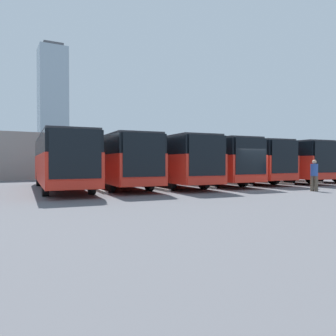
{
  "coord_description": "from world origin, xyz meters",
  "views": [
    {
      "loc": [
        14.15,
        15.12,
        1.69
      ],
      "look_at": [
        2.82,
        -6.14,
        1.25
      ],
      "focal_mm": 35.0,
      "sensor_mm": 36.0,
      "label": 1
    }
  ],
  "objects": [
    {
      "name": "bus_3",
      "position": [
        0.0,
        -6.05,
        1.83
      ],
      "size": [
        3.45,
        12.48,
        3.29
      ],
      "rotation": [
        0.0,
        0.0,
        -0.07
      ],
      "color": "red",
      "rests_on": "ground_plane"
    },
    {
      "name": "pedestrian",
      "position": [
        -2.28,
        2.36,
        0.98
      ],
      "size": [
        0.54,
        0.54,
        1.83
      ],
      "rotation": [
        0.0,
        0.0,
        1.99
      ],
      "color": "brown",
      "rests_on": "ground_plane"
    },
    {
      "name": "station_building",
      "position": [
        0.0,
        -23.86,
        2.27
      ],
      "size": [
        40.17,
        15.25,
        4.49
      ],
      "color": "gray",
      "rests_on": "ground_plane"
    },
    {
      "name": "bus_5",
      "position": [
        7.01,
        -6.08,
        1.83
      ],
      "size": [
        3.45,
        12.48,
        3.29
      ],
      "rotation": [
        0.0,
        0.0,
        -0.07
      ],
      "color": "red",
      "rests_on": "ground_plane"
    },
    {
      "name": "curb_divider_1",
      "position": [
        -5.26,
        -4.28,
        0.07
      ],
      "size": [
        0.63,
        5.44,
        0.15
      ],
      "primitive_type": "cube",
      "rotation": [
        0.0,
        0.0,
        -0.07
      ],
      "color": "#9E9E99",
      "rests_on": "ground_plane"
    },
    {
      "name": "bus_2",
      "position": [
        -3.5,
        -6.62,
        1.83
      ],
      "size": [
        3.45,
        12.48,
        3.29
      ],
      "rotation": [
        0.0,
        0.0,
        -0.07
      ],
      "color": "red",
      "rests_on": "ground_plane"
    },
    {
      "name": "ground_plane",
      "position": [
        0.0,
        0.0,
        0.0
      ],
      "size": [
        600.0,
        600.0,
        0.0
      ],
      "primitive_type": "plane",
      "color": "#5B5B60"
    },
    {
      "name": "office_tower",
      "position": [
        -19.93,
        -208.29,
        38.38
      ],
      "size": [
        17.42,
        17.42,
        77.96
      ],
      "color": "#93A8B7",
      "rests_on": "ground_plane"
    },
    {
      "name": "curb_divider_3",
      "position": [
        1.75,
        -4.23,
        0.07
      ],
      "size": [
        0.63,
        5.44,
        0.15
      ],
      "primitive_type": "cube",
      "rotation": [
        0.0,
        0.0,
        -0.07
      ],
      "color": "#9E9E99",
      "rests_on": "ground_plane"
    },
    {
      "name": "curb_divider_5",
      "position": [
        8.76,
        -4.26,
        0.07
      ],
      "size": [
        0.63,
        5.44,
        0.15
      ],
      "primitive_type": "cube",
      "rotation": [
        0.0,
        0.0,
        -0.07
      ],
      "color": "#9E9E99",
      "rests_on": "ground_plane"
    },
    {
      "name": "bus_6",
      "position": [
        10.51,
        -5.66,
        1.83
      ],
      "size": [
        3.45,
        12.48,
        3.29
      ],
      "rotation": [
        0.0,
        0.0,
        -0.07
      ],
      "color": "red",
      "rests_on": "ground_plane"
    },
    {
      "name": "curb_divider_2",
      "position": [
        -1.75,
        -4.8,
        0.07
      ],
      "size": [
        0.63,
        5.44,
        0.15
      ],
      "primitive_type": "cube",
      "rotation": [
        0.0,
        0.0,
        -0.07
      ],
      "color": "#9E9E99",
      "rests_on": "ground_plane"
    },
    {
      "name": "bus_4",
      "position": [
        3.51,
        -5.59,
        1.83
      ],
      "size": [
        3.45,
        12.48,
        3.29
      ],
      "rotation": [
        0.0,
        0.0,
        -0.07
      ],
      "color": "red",
      "rests_on": "ground_plane"
    },
    {
      "name": "bus_0",
      "position": [
        -10.51,
        -6.31,
        1.83
      ],
      "size": [
        3.45,
        12.48,
        3.29
      ],
      "rotation": [
        0.0,
        0.0,
        -0.07
      ],
      "color": "red",
      "rests_on": "ground_plane"
    },
    {
      "name": "curb_divider_0",
      "position": [
        -8.76,
        -4.48,
        0.07
      ],
      "size": [
        0.63,
        5.44,
        0.15
      ],
      "primitive_type": "cube",
      "rotation": [
        0.0,
        0.0,
        -0.07
      ],
      "color": "#9E9E99",
      "rests_on": "ground_plane"
    },
    {
      "name": "bus_1",
      "position": [
        -7.01,
        -6.1,
        1.83
      ],
      "size": [
        3.45,
        12.48,
        3.29
      ],
      "rotation": [
        0.0,
        0.0,
        -0.07
      ],
      "color": "red",
      "rests_on": "ground_plane"
    },
    {
      "name": "curb_divider_4",
      "position": [
        5.26,
        -3.77,
        0.07
      ],
      "size": [
        0.63,
        5.44,
        0.15
      ],
      "primitive_type": "cube",
      "rotation": [
        0.0,
        0.0,
        -0.07
      ],
      "color": "#9E9E99",
      "rests_on": "ground_plane"
    }
  ]
}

